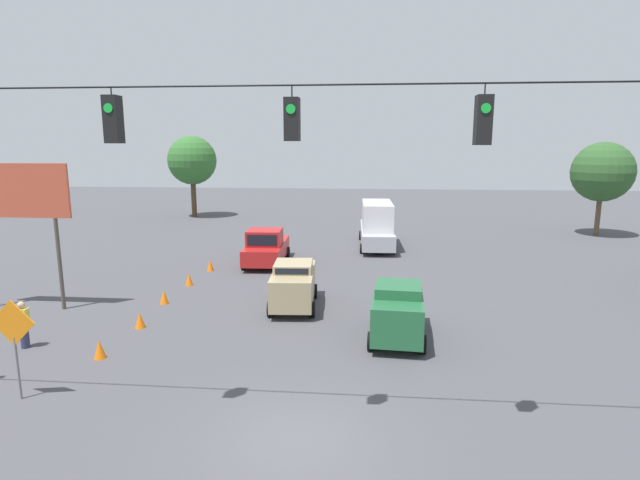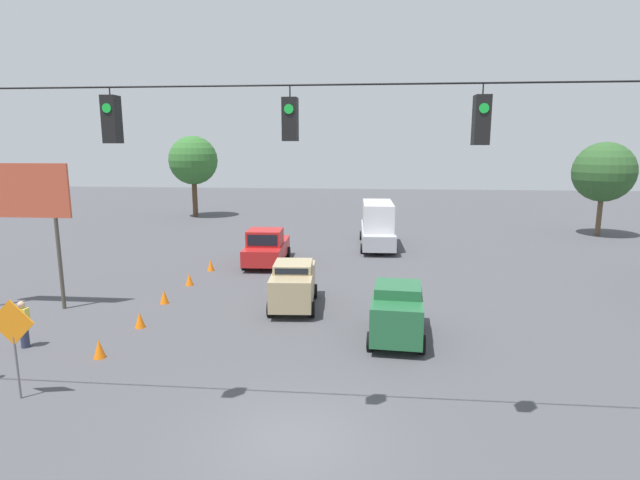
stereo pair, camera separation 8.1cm
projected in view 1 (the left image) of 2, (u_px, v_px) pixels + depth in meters
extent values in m
plane|color=#47474C|center=(294.00, 441.00, 11.81)|extent=(140.00, 140.00, 0.00)
cylinder|color=black|center=(292.00, 85.00, 10.55)|extent=(23.26, 0.04, 0.04)
cube|color=black|center=(483.00, 120.00, 10.33)|extent=(0.32, 0.36, 1.02)
cylinder|color=black|center=(485.00, 89.00, 10.21)|extent=(0.03, 0.03, 0.23)
cylinder|color=green|center=(486.00, 108.00, 10.10)|extent=(0.20, 0.02, 0.20)
cube|color=black|center=(292.00, 119.00, 10.68)|extent=(0.32, 0.36, 0.91)
cylinder|color=black|center=(292.00, 91.00, 10.57)|extent=(0.03, 0.03, 0.25)
cylinder|color=green|center=(291.00, 109.00, 10.45)|extent=(0.20, 0.02, 0.20)
cube|color=black|center=(113.00, 120.00, 11.03)|extent=(0.32, 0.36, 1.04)
cylinder|color=black|center=(111.00, 91.00, 10.92)|extent=(0.03, 0.03, 0.17)
cylinder|color=green|center=(108.00, 108.00, 10.80)|extent=(0.20, 0.02, 0.20)
cube|color=tan|center=(294.00, 285.00, 21.47)|extent=(1.96, 4.11, 1.30)
cube|color=tan|center=(293.00, 266.00, 21.31)|extent=(1.68, 1.86, 0.36)
cube|color=black|center=(292.00, 272.00, 20.43)|extent=(1.37, 0.11, 0.25)
cylinder|color=black|center=(270.00, 309.00, 20.33)|extent=(0.26, 0.65, 0.64)
cylinder|color=black|center=(312.00, 309.00, 20.28)|extent=(0.26, 0.65, 0.64)
cylinder|color=black|center=(277.00, 291.00, 22.89)|extent=(0.26, 0.65, 0.64)
cylinder|color=black|center=(315.00, 291.00, 22.84)|extent=(0.26, 0.65, 0.64)
cube|color=#236038|center=(398.00, 312.00, 17.94)|extent=(2.01, 3.95, 1.35)
cube|color=#236038|center=(398.00, 289.00, 17.78)|extent=(1.72, 1.80, 0.36)
cube|color=black|center=(399.00, 283.00, 18.60)|extent=(1.39, 0.12, 0.25)
cylinder|color=black|center=(420.00, 319.00, 19.13)|extent=(0.27, 0.65, 0.64)
cylinder|color=black|center=(375.00, 317.00, 19.41)|extent=(0.27, 0.65, 0.64)
cylinder|color=black|center=(423.00, 344.00, 16.72)|extent=(0.27, 0.65, 0.64)
cylinder|color=black|center=(371.00, 341.00, 17.00)|extent=(0.27, 0.65, 0.64)
cube|color=#A8AAB2|center=(376.00, 235.00, 34.47)|extent=(2.29, 7.47, 1.00)
cube|color=silver|center=(377.00, 215.00, 33.85)|extent=(2.06, 4.79, 1.78)
cube|color=black|center=(376.00, 211.00, 36.19)|extent=(1.69, 0.06, 1.25)
cylinder|color=black|center=(389.00, 236.00, 36.86)|extent=(0.24, 0.65, 0.64)
cylinder|color=black|center=(361.00, 235.00, 37.00)|extent=(0.24, 0.65, 0.64)
cylinder|color=black|center=(394.00, 249.00, 32.14)|extent=(0.24, 0.65, 0.64)
cylinder|color=black|center=(362.00, 248.00, 32.27)|extent=(0.24, 0.65, 0.64)
cube|color=red|center=(267.00, 250.00, 29.52)|extent=(2.30, 5.33, 0.90)
cube|color=red|center=(265.00, 237.00, 28.73)|extent=(2.00, 1.97, 0.90)
cube|color=black|center=(262.00, 240.00, 27.79)|extent=(1.68, 0.08, 0.63)
cylinder|color=black|center=(244.00, 264.00, 27.98)|extent=(0.24, 0.65, 0.64)
cylinder|color=black|center=(281.00, 265.00, 27.87)|extent=(0.24, 0.65, 0.64)
cylinder|color=black|center=(255.00, 252.00, 31.33)|extent=(0.24, 0.65, 0.64)
cylinder|color=black|center=(288.00, 252.00, 31.22)|extent=(0.24, 0.65, 0.64)
cone|color=orange|center=(100.00, 349.00, 16.35)|extent=(0.39, 0.39, 0.63)
cone|color=orange|center=(140.00, 320.00, 19.08)|extent=(0.39, 0.39, 0.63)
cone|color=orange|center=(164.00, 297.00, 21.99)|extent=(0.39, 0.39, 0.63)
cone|color=orange|center=(189.00, 279.00, 24.87)|extent=(0.39, 0.39, 0.63)
cone|color=orange|center=(210.00, 265.00, 27.78)|extent=(0.39, 0.39, 0.63)
cylinder|color=#4C473D|center=(60.00, 264.00, 20.99)|extent=(0.16, 0.16, 3.93)
cube|color=#BF4C33|center=(15.00, 191.00, 20.56)|extent=(4.67, 0.12, 2.24)
cylinder|color=slate|center=(18.00, 368.00, 13.61)|extent=(0.06, 0.06, 1.80)
cube|color=orange|center=(13.00, 323.00, 13.36)|extent=(1.27, 0.04, 1.27)
cylinder|color=#2D334C|center=(25.00, 337.00, 17.19)|extent=(0.28, 0.28, 0.79)
cube|color=#D8CC4C|center=(22.00, 317.00, 17.06)|extent=(0.40, 0.24, 0.62)
sphere|color=tan|center=(21.00, 305.00, 16.97)|extent=(0.25, 0.25, 0.25)
cylinder|color=brown|center=(598.00, 212.00, 38.38)|extent=(0.37, 0.37, 3.67)
sphere|color=#2D5628|center=(602.00, 172.00, 37.81)|extent=(4.51, 4.51, 4.51)
cylinder|color=#4C3823|center=(194.00, 195.00, 48.61)|extent=(0.49, 0.49, 4.20)
sphere|color=#336B2D|center=(192.00, 160.00, 47.98)|extent=(4.65, 4.65, 4.65)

